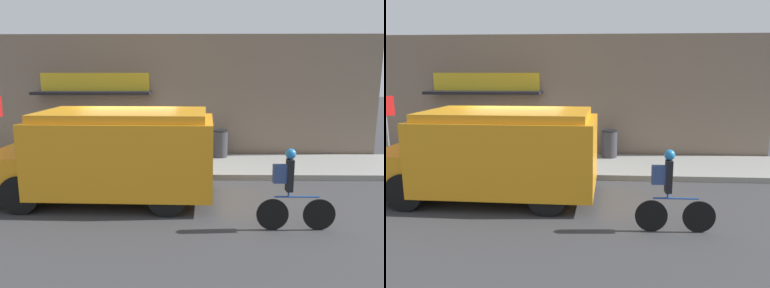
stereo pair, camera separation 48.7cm
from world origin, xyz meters
The scene contains 6 objects.
ground_plane centered at (0.00, 0.00, 0.00)m, with size 70.00×70.00×0.00m, color #38383A.
sidewalk centered at (0.00, 1.38, 0.08)m, with size 28.00×2.76×0.16m.
storefront centered at (-0.06, 2.92, 2.17)m, with size 16.35×0.97×4.33m.
school_bus centered at (-0.18, -1.64, 1.15)m, with size 5.28×2.87×2.18m.
cyclist centered at (3.66, -3.39, 0.80)m, with size 1.55×0.20×1.64m.
trash_bin centered at (2.61, 2.31, 0.63)m, with size 0.54×0.54×0.94m.
Camera 2 is at (2.33, -10.35, 3.10)m, focal length 35.00 mm.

